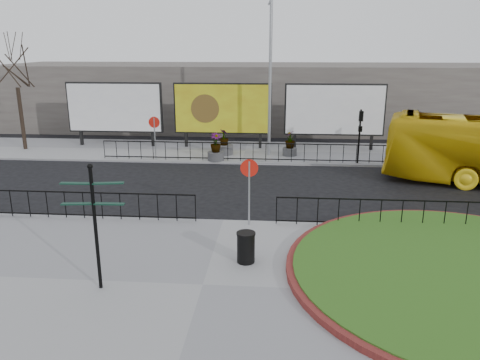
# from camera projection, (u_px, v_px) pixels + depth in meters

# --- Properties ---
(ground) EXTENTS (90.00, 90.00, 0.00)m
(ground) POSITION_uv_depth(u_px,v_px,m) (223.00, 223.00, 17.74)
(ground) COLOR black
(ground) RESTS_ON ground
(pavement_near) EXTENTS (30.00, 10.00, 0.12)m
(pavement_near) POSITION_uv_depth(u_px,v_px,m) (203.00, 286.00, 12.93)
(pavement_near) COLOR gray
(pavement_near) RESTS_ON ground
(pavement_far) EXTENTS (44.00, 6.00, 0.12)m
(pavement_far) POSITION_uv_depth(u_px,v_px,m) (245.00, 152.00, 29.21)
(pavement_far) COLOR gray
(pavement_far) RESTS_ON ground
(brick_edge) EXTENTS (10.40, 10.40, 0.18)m
(brick_edge) POSITION_uv_depth(u_px,v_px,m) (469.00, 275.00, 13.28)
(brick_edge) COLOR maroon
(brick_edge) RESTS_ON pavement_near
(grass_lawn) EXTENTS (10.00, 10.00, 0.22)m
(grass_lawn) POSITION_uv_depth(u_px,v_px,m) (469.00, 274.00, 13.27)
(grass_lawn) COLOR #295115
(grass_lawn) RESTS_ON pavement_near
(railing_near_left) EXTENTS (10.00, 0.10, 1.10)m
(railing_near_left) POSITION_uv_depth(u_px,v_px,m) (65.00, 204.00, 17.72)
(railing_near_left) COLOR black
(railing_near_left) RESTS_ON pavement_near
(railing_near_right) EXTENTS (9.00, 0.10, 1.10)m
(railing_near_right) POSITION_uv_depth(u_px,v_px,m) (402.00, 214.00, 16.77)
(railing_near_right) COLOR black
(railing_near_right) RESTS_ON pavement_near
(railing_far) EXTENTS (18.00, 0.10, 1.10)m
(railing_far) POSITION_uv_depth(u_px,v_px,m) (259.00, 152.00, 26.38)
(railing_far) COLOR black
(railing_far) RESTS_ON pavement_far
(speed_sign_far) EXTENTS (0.64, 0.07, 2.47)m
(speed_sign_far) POSITION_uv_depth(u_px,v_px,m) (154.00, 128.00, 26.59)
(speed_sign_far) COLOR gray
(speed_sign_far) RESTS_ON pavement_far
(speed_sign_near) EXTENTS (0.64, 0.07, 2.47)m
(speed_sign_near) POSITION_uv_depth(u_px,v_px,m) (249.00, 178.00, 16.75)
(speed_sign_near) COLOR gray
(speed_sign_near) RESTS_ON pavement_near
(billboard_left) EXTENTS (6.20, 0.31, 4.10)m
(billboard_left) POSITION_uv_depth(u_px,v_px,m) (115.00, 108.00, 30.08)
(billboard_left) COLOR black
(billboard_left) RESTS_ON pavement_far
(billboard_mid) EXTENTS (6.20, 0.31, 4.10)m
(billboard_mid) POSITION_uv_depth(u_px,v_px,m) (223.00, 109.00, 29.55)
(billboard_mid) COLOR black
(billboard_mid) RESTS_ON pavement_far
(billboard_right) EXTENTS (6.20, 0.31, 4.10)m
(billboard_right) POSITION_uv_depth(u_px,v_px,m) (335.00, 110.00, 29.02)
(billboard_right) COLOR black
(billboard_right) RESTS_ON pavement_far
(lamp_post) EXTENTS (0.74, 0.18, 9.23)m
(lamp_post) POSITION_uv_depth(u_px,v_px,m) (270.00, 75.00, 26.81)
(lamp_post) COLOR gray
(lamp_post) RESTS_ON pavement_far
(signal_pole_a) EXTENTS (0.22, 0.26, 3.00)m
(signal_pole_a) POSITION_uv_depth(u_px,v_px,m) (360.00, 128.00, 25.60)
(signal_pole_a) COLOR black
(signal_pole_a) RESTS_ON pavement_far
(signal_pole_b) EXTENTS (0.22, 0.26, 3.00)m
(signal_pole_b) POSITION_uv_depth(u_px,v_px,m) (416.00, 129.00, 25.37)
(signal_pole_b) COLOR black
(signal_pole_b) RESTS_ON pavement_far
(tree_left) EXTENTS (2.00, 2.00, 7.00)m
(tree_left) POSITION_uv_depth(u_px,v_px,m) (18.00, 93.00, 28.81)
(tree_left) COLOR #2D2119
(tree_left) RESTS_ON pavement_far
(building_backdrop) EXTENTS (40.00, 10.00, 5.00)m
(building_backdrop) POSITION_uv_depth(u_px,v_px,m) (254.00, 96.00, 38.11)
(building_backdrop) COLOR #69635C
(building_backdrop) RESTS_ON ground
(fingerpost_sign) EXTENTS (1.63, 0.39, 3.49)m
(fingerpost_sign) POSITION_uv_depth(u_px,v_px,m) (94.00, 215.00, 12.17)
(fingerpost_sign) COLOR black
(fingerpost_sign) RESTS_ON pavement_near
(litter_bin) EXTENTS (0.58, 0.58, 0.96)m
(litter_bin) POSITION_uv_depth(u_px,v_px,m) (246.00, 247.00, 14.13)
(litter_bin) COLOR black
(litter_bin) RESTS_ON pavement_near
(planter_a) EXTENTS (0.94, 0.94, 1.58)m
(planter_a) POSITION_uv_depth(u_px,v_px,m) (216.00, 150.00, 26.64)
(planter_a) COLOR #4C4C4F
(planter_a) RESTS_ON pavement_far
(planter_b) EXTENTS (1.09, 1.09, 1.53)m
(planter_b) POSITION_uv_depth(u_px,v_px,m) (224.00, 146.00, 28.18)
(planter_b) COLOR #4C4C4F
(planter_b) RESTS_ON pavement_far
(planter_c) EXTENTS (0.85, 0.85, 1.49)m
(planter_c) POSITION_uv_depth(u_px,v_px,m) (290.00, 145.00, 27.85)
(planter_c) COLOR #4C4C4F
(planter_c) RESTS_ON pavement_far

